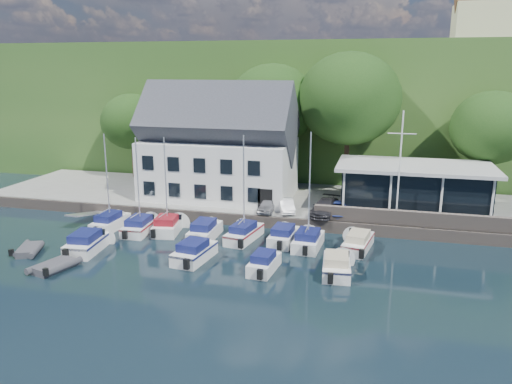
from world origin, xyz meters
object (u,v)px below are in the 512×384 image
flagpole (400,167)px  boat_r1_4 (244,186)px  dinghy_1 (54,265)px  boat_r2_3 (264,261)px  car_dgrey (325,207)px  car_blue (338,208)px  boat_r2_2 (194,250)px  boat_r2_0 (87,241)px  boat_r1_0 (107,178)px  car_silver (268,205)px  boat_r1_7 (358,240)px  boat_r1_2 (166,181)px  harbor_building (219,152)px  boat_r1_1 (138,183)px  boat_r2_4 (337,263)px  club_pavilion (414,188)px  dinghy_0 (29,248)px  boat_r1_5 (284,234)px  boat_r1_6 (309,192)px  car_white (286,205)px  boat_r1_3 (205,229)px

flagpole → boat_r1_4: (-11.59, -4.77, -1.13)m
dinghy_1 → boat_r2_3: bearing=29.8°
car_dgrey → car_blue: 1.13m
boat_r2_2 → boat_r2_0: bearing=-171.3°
boat_r1_4 → boat_r1_0: bearing=-169.9°
car_silver → boat_r1_7: (8.06, -4.79, -0.86)m
boat_r2_3 → car_silver: bearing=106.9°
boat_r1_2 → boat_r2_2: (4.32, -5.11, -3.63)m
harbor_building → boat_r1_4: harbor_building is taller
car_blue → boat_r1_0: boat_r1_0 is taller
car_silver → boat_r1_0: size_ratio=0.37×
boat_r1_1 → dinghy_1: 9.68m
car_silver → boat_r2_4: bearing=-52.4°
club_pavilion → dinghy_0: 31.56m
flagpole → car_dgrey: bearing=175.7°
boat_r1_5 → boat_r2_2: 7.40m
flagpole → boat_r2_2: 17.58m
boat_r1_4 → boat_r2_0: boat_r1_4 is taller
boat_r1_6 → boat_r2_4: boat_r1_6 is taller
car_silver → boat_r2_0: car_silver is taller
club_pavilion → boat_r2_3: bearing=-125.7°
flagpole → boat_r1_4: bearing=-157.7°
harbor_building → boat_r1_6: bearing=-42.8°
harbor_building → boat_r2_4: 19.28m
boat_r1_4 → car_dgrey: bearing=51.6°
boat_r2_2 → boat_r2_3: bearing=0.2°
boat_r1_5 → boat_r2_3: boat_r1_5 is taller
harbor_building → car_dgrey: harbor_building is taller
club_pavilion → boat_r1_6: 11.95m
boat_r1_7 → boat_r2_2: bearing=-146.4°
boat_r2_2 → dinghy_1: size_ratio=1.78×
harbor_building → boat_r2_0: size_ratio=2.37×
car_white → car_dgrey: (3.39, -0.09, 0.10)m
harbor_building → boat_r1_0: harbor_building is taller
boat_r1_3 → car_blue: bearing=29.8°
boat_r1_1 → dinghy_1: boat_r1_1 is taller
boat_r1_2 → boat_r1_4: size_ratio=1.00×
boat_r1_2 → boat_r1_6: size_ratio=1.00×
club_pavilion → car_white: (-10.68, -3.14, -1.49)m
car_silver → boat_r1_3: size_ratio=0.55×
harbor_building → boat_r2_3: bearing=-61.3°
boat_r1_7 → boat_r1_3: bearing=-168.5°
boat_r1_0 → dinghy_1: (0.91, -8.83, -4.06)m
harbor_building → boat_r2_4: size_ratio=2.60×
boat_r1_1 → boat_r1_0: bearing=173.3°
car_silver → boat_r2_3: size_ratio=0.69×
harbor_building → boat_r1_6: (10.13, -9.39, -0.99)m
club_pavilion → boat_r1_3: bearing=-151.4°
car_blue → boat_r2_4: 10.34m
boat_r1_6 → boat_r2_4: bearing=-56.6°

